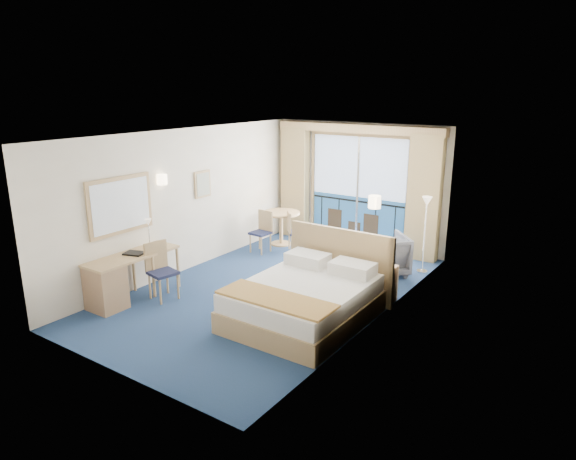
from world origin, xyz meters
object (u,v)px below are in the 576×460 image
object	(u,v)px
bed	(306,298)
nightstand	(380,284)
round_table	(281,220)
armchair	(383,254)
desk	(112,282)
floor_lamp	(426,215)
desk_chair	(160,267)
table_chair_a	(294,229)
table_chair_b	(263,229)

from	to	relation	value
bed	nightstand	distance (m)	1.40
nightstand	round_table	distance (m)	3.58
nightstand	armchair	bearing A→B (deg)	111.50
armchair	desk	xyz separation A→B (m)	(-2.97, -3.85, 0.04)
armchair	desk	size ratio (longest dim) A/B	0.52
floor_lamp	desk	distance (m)	5.66
desk_chair	floor_lamp	bearing A→B (deg)	-29.47
nightstand	desk	xyz separation A→B (m)	(-3.46, -2.61, 0.12)
floor_lamp	table_chair_a	size ratio (longest dim) A/B	1.69
desk	round_table	distance (m)	4.30
armchair	desk	world-z (taller)	armchair
round_table	armchair	bearing A→B (deg)	-9.35
round_table	table_chair_b	size ratio (longest dim) A/B	0.94
table_chair_b	desk	bearing A→B (deg)	-91.22
floor_lamp	table_chair_b	xyz separation A→B (m)	(-3.30, -0.69, -0.62)
desk_chair	table_chair_b	bearing A→B (deg)	13.71
floor_lamp	table_chair_b	distance (m)	3.43
desk_chair	table_chair_b	world-z (taller)	desk_chair
nightstand	desk	bearing A→B (deg)	-142.96
nightstand	table_chair_a	world-z (taller)	table_chair_a
table_chair_a	table_chair_b	xyz separation A→B (m)	(-0.55, -0.38, 0.00)
armchair	table_chair_a	xyz separation A→B (m)	(-2.16, 0.19, 0.11)
nightstand	table_chair_b	size ratio (longest dim) A/B	0.69
floor_lamp	round_table	xyz separation A→B (m)	(-3.26, -0.06, -0.55)
floor_lamp	table_chair_b	bearing A→B (deg)	-168.27
armchair	round_table	world-z (taller)	armchair
table_chair_b	nightstand	bearing A→B (deg)	-15.36
bed	round_table	distance (m)	3.87
desk_chair	round_table	world-z (taller)	desk_chair
bed	table_chair_b	world-z (taller)	bed
table_chair_a	table_chair_b	bearing A→B (deg)	81.68
nightstand	desk_chair	size ratio (longest dim) A/B	0.64
table_chair_a	desk_chair	bearing A→B (deg)	129.71
table_chair_a	desk	bearing A→B (deg)	125.97
bed	nightstand	bearing A→B (deg)	62.99
nightstand	bed	bearing A→B (deg)	-117.01
floor_lamp	desk_chair	size ratio (longest dim) A/B	1.54
round_table	bed	bearing A→B (deg)	-49.29
armchair	nightstand	bearing A→B (deg)	67.85
desk_chair	table_chair_b	distance (m)	2.97
table_chair_a	table_chair_b	world-z (taller)	table_chair_b
desk	table_chair_a	distance (m)	4.12
nightstand	round_table	bearing A→B (deg)	151.95
floor_lamp	bed	bearing A→B (deg)	-103.92
bed	desk	distance (m)	3.14
desk	desk_chair	size ratio (longest dim) A/B	1.69
table_chair_a	table_chair_b	distance (m)	0.67
floor_lamp	round_table	bearing A→B (deg)	-178.99
bed	desk	bearing A→B (deg)	-154.22
bed	round_table	bearing A→B (deg)	130.71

